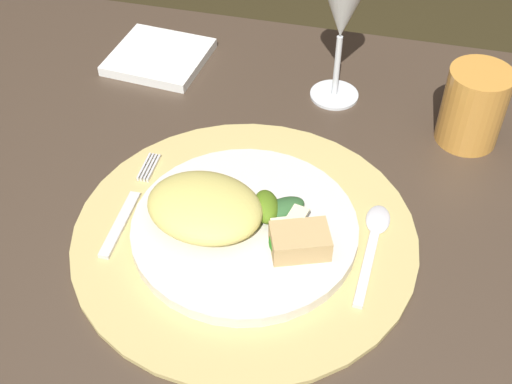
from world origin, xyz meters
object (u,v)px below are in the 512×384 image
Objects in this scene: amber_tumbler at (473,107)px; dining_table at (245,286)px; dinner_plate at (245,228)px; fork at (128,208)px; wine_glass at (343,10)px; napkin at (159,57)px; spoon at (374,236)px.

dining_table is at bearing -141.02° from amber_tumbler.
dinner_plate is 1.48× the size of fork.
wine_glass is 0.20m from amber_tumbler.
dinner_plate is 1.88× the size of napkin.
wine_glass reaches higher than napkin.
dinner_plate is 1.70× the size of spoon.
amber_tumbler is at bearing 45.03° from dinner_plate.
dinner_plate is 0.14m from spoon.
spoon is (0.14, 0.03, -0.00)m from dinner_plate.
amber_tumbler is (0.17, -0.05, -0.08)m from wine_glass.
napkin is 0.44m from amber_tumbler.
dinner_plate is 2.46× the size of amber_tumbler.
spoon is at bearing -2.99° from dining_table.
wine_glass reaches higher than amber_tumbler.
napkin is (-0.20, 0.30, -0.01)m from dinner_plate.
wine_glass is at bearing -4.93° from napkin.
fork is 0.43m from amber_tumbler.
wine_glass is at bearing 55.30° from fork.
fork is 0.35m from wine_glass.
dining_table is 5.33× the size of dinner_plate.
dining_table is 0.21m from spoon.
napkin reaches higher than fork.
dinner_plate reaches higher than napkin.
spoon is 1.10× the size of napkin.
fork is 1.27× the size of napkin.
dining_table is at bearing 106.95° from dinner_plate.
spoon is 0.79× the size of wine_glass.
amber_tumbler is (0.36, 0.22, 0.04)m from fork.
amber_tumbler reaches higher than napkin.
napkin is at bearing 124.66° from dinner_plate.
wine_glass reaches higher than dinner_plate.
amber_tumbler reaches higher than dinner_plate.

